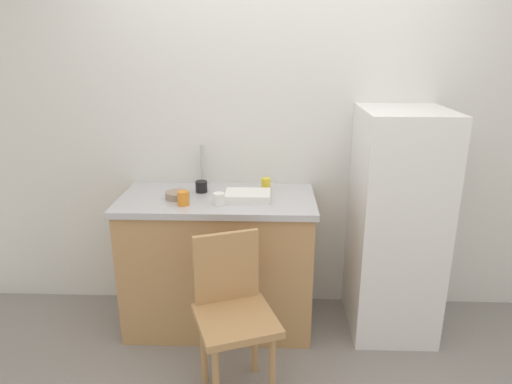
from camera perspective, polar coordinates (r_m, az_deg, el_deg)
name	(u,v)px	position (r m, az deg, el deg)	size (l,w,h in m)	color
back_wall	(279,127)	(3.17, 2.89, 8.07)	(4.80, 0.10, 2.61)	silver
cabinet_base	(219,264)	(3.13, -4.61, -8.88)	(1.21, 0.60, 0.87)	tan
countertop	(217,200)	(2.95, -4.83, -0.94)	(1.25, 0.64, 0.04)	#B7B7BC
faucet	(202,165)	(3.16, -6.70, 3.33)	(0.02, 0.02, 0.28)	#B7B7BC
refrigerator	(396,224)	(3.09, 16.99, -3.88)	(0.52, 0.60, 1.47)	white
chair	(233,309)	(2.52, -2.88, -14.36)	(0.51, 0.51, 0.89)	tan
dish_tray	(248,196)	(2.87, -1.02, -0.50)	(0.28, 0.20, 0.05)	white
terracotta_bowl	(177,195)	(2.94, -9.74, -0.37)	(0.15, 0.15, 0.04)	gray
cup_yellow	(266,185)	(3.03, 1.23, 0.92)	(0.06, 0.06, 0.09)	yellow
cup_white	(219,199)	(2.78, -4.64, -0.87)	(0.07, 0.07, 0.07)	white
cup_orange	(183,198)	(2.80, -9.03, -0.77)	(0.07, 0.07, 0.09)	orange
cup_black	(201,187)	(3.03, -6.80, 0.67)	(0.08, 0.08, 0.07)	black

